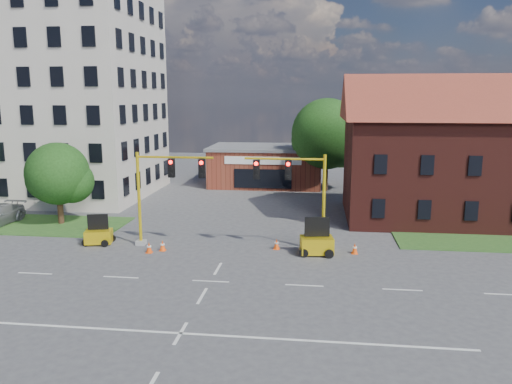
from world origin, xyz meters
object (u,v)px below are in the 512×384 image
signal_mast_west (163,187)px  pickup_white (416,211)px  trailer_west (99,235)px  signal_mast_east (298,190)px  trailer_east (317,243)px

signal_mast_west → pickup_white: 20.41m
trailer_west → signal_mast_east: bearing=-13.0°
trailer_east → pickup_white: trailer_east is taller
trailer_west → signal_mast_west: bearing=-11.5°
signal_mast_east → trailer_east: bearing=-27.0°
trailer_west → trailer_east: (14.47, -0.47, 0.10)m
signal_mast_east → trailer_west: signal_mast_east is taller
signal_mast_west → trailer_west: (-4.49, -0.18, -3.31)m
signal_mast_west → pickup_white: signal_mast_west is taller
signal_mast_west → pickup_white: size_ratio=1.17×
signal_mast_west → trailer_west: 5.58m
pickup_white → signal_mast_west: bearing=136.2°
pickup_white → signal_mast_east: bearing=154.2°
signal_mast_east → pickup_white: bearing=45.4°
trailer_west → pickup_white: size_ratio=0.37×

